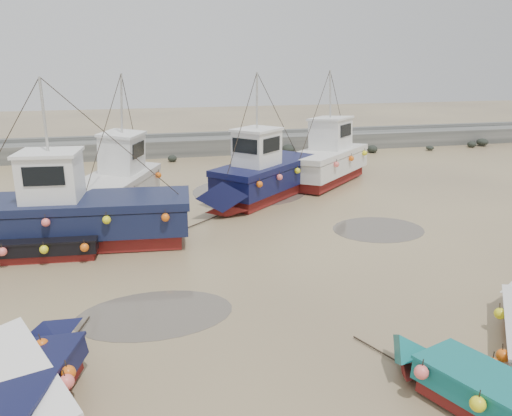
# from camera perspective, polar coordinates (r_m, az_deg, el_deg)

# --- Properties ---
(ground) EXTENTS (120.00, 120.00, 0.00)m
(ground) POSITION_cam_1_polar(r_m,az_deg,el_deg) (16.73, -0.83, -7.46)
(ground) COLOR tan
(ground) RESTS_ON ground
(seawall) EXTENTS (60.00, 4.92, 1.50)m
(seawall) POSITION_cam_1_polar(r_m,az_deg,el_deg) (37.56, -8.38, 6.97)
(seawall) COLOR slate
(seawall) RESTS_ON ground
(puddle_a) EXTENTS (4.37, 4.37, 0.01)m
(puddle_a) POSITION_cam_1_polar(r_m,az_deg,el_deg) (14.51, -11.48, -11.80)
(puddle_a) COLOR #554E43
(puddle_a) RESTS_ON ground
(puddle_b) EXTENTS (3.87, 3.87, 0.01)m
(puddle_b) POSITION_cam_1_polar(r_m,az_deg,el_deg) (21.50, 13.79, -2.37)
(puddle_b) COLOR #554E43
(puddle_b) RESTS_ON ground
(puddle_d) EXTENTS (6.09, 6.09, 0.01)m
(puddle_d) POSITION_cam_1_polar(r_m,az_deg,el_deg) (26.89, -0.81, 1.93)
(puddle_d) COLOR #554E43
(puddle_d) RESTS_ON ground
(dinghy_0) EXTENTS (3.43, 6.28, 1.43)m
(dinghy_0) POSITION_cam_1_polar(r_m,az_deg,el_deg) (11.98, -26.26, -17.00)
(dinghy_0) COLOR maroon
(dinghy_0) RESTS_ON ground
(dinghy_1) EXTENTS (3.28, 6.60, 1.43)m
(dinghy_1) POSITION_cam_1_polar(r_m,az_deg,el_deg) (11.38, -26.10, -18.90)
(dinghy_1) COLOR maroon
(dinghy_1) RESTS_ON ground
(dinghy_2) EXTENTS (2.81, 5.17, 1.43)m
(dinghy_2) POSITION_cam_1_polar(r_m,az_deg,el_deg) (11.51, 24.27, -18.04)
(dinghy_2) COLOR maroon
(dinghy_2) RESTS_ON ground
(dinghy_4) EXTENTS (5.72, 2.04, 1.43)m
(dinghy_4) POSITION_cam_1_polar(r_m,az_deg,el_deg) (19.33, -23.54, -3.76)
(dinghy_4) COLOR maroon
(dinghy_4) RESTS_ON ground
(cabin_boat_0) EXTENTS (11.09, 3.78, 6.22)m
(cabin_boat_0) POSITION_cam_1_polar(r_m,az_deg,el_deg) (20.01, -20.77, -0.49)
(cabin_boat_0) COLOR maroon
(cabin_boat_0) RESTS_ON ground
(cabin_boat_1) EXTENTS (4.77, 9.25, 6.22)m
(cabin_boat_1) POSITION_cam_1_polar(r_m,az_deg,el_deg) (23.90, -15.42, 2.81)
(cabin_boat_1) COLOR maroon
(cabin_boat_1) RESTS_ON ground
(cabin_boat_2) EXTENTS (8.06, 7.40, 6.22)m
(cabin_boat_2) POSITION_cam_1_polar(r_m,az_deg,el_deg) (24.86, 0.46, 3.91)
(cabin_boat_2) COLOR maroon
(cabin_boat_2) RESTS_ON ground
(cabin_boat_3) EXTENTS (7.88, 7.46, 6.22)m
(cabin_boat_3) POSITION_cam_1_polar(r_m,az_deg,el_deg) (29.27, 8.46, 5.70)
(cabin_boat_3) COLOR maroon
(cabin_boat_3) RESTS_ON ground
(person) EXTENTS (0.73, 0.61, 1.70)m
(person) POSITION_cam_1_polar(r_m,az_deg,el_deg) (23.93, -15.35, -0.56)
(person) COLOR #171C35
(person) RESTS_ON ground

